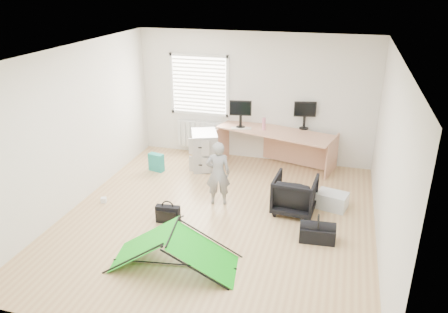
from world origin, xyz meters
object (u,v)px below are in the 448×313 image
(filing_cabinet, at_px, (204,150))
(office_chair, at_px, (295,194))
(laptop_bag, at_px, (168,214))
(monitor_left, at_px, (241,118))
(kite, at_px, (173,249))
(monitor_right, at_px, (304,119))
(storage_crate, at_px, (332,200))
(desk, at_px, (274,149))
(thermos, at_px, (264,124))
(duffel_bag, at_px, (317,234))
(person, at_px, (218,173))

(filing_cabinet, xyz_separation_m, office_chair, (2.03, -1.36, -0.07))
(laptop_bag, bearing_deg, monitor_left, 73.49)
(filing_cabinet, relative_size, kite, 0.44)
(monitor_right, xyz_separation_m, office_chair, (0.10, -2.04, -0.69))
(kite, relative_size, storage_crate, 3.47)
(desk, xyz_separation_m, storage_crate, (1.26, -1.44, -0.26))
(thermos, distance_m, duffel_bag, 3.00)
(desk, xyz_separation_m, monitor_left, (-0.72, 0.01, 0.62))
(monitor_right, distance_m, storage_crate, 2.08)
(office_chair, height_order, duffel_bag, office_chair)
(thermos, relative_size, laptop_bag, 0.65)
(filing_cabinet, xyz_separation_m, monitor_left, (0.66, 0.40, 0.63))
(monitor_right, relative_size, storage_crate, 0.88)
(person, bearing_deg, desk, -125.86)
(desk, xyz_separation_m, kite, (-0.76, -3.69, -0.13))
(person, bearing_deg, laptop_bag, 38.96)
(monitor_left, height_order, office_chair, monitor_left)
(desk, height_order, duffel_bag, desk)
(duffel_bag, bearing_deg, monitor_left, 120.92)
(laptop_bag, bearing_deg, desk, 59.48)
(laptop_bag, relative_size, duffel_bag, 0.74)
(desk, relative_size, monitor_right, 5.33)
(kite, distance_m, laptop_bag, 1.17)
(filing_cabinet, relative_size, thermos, 3.05)
(filing_cabinet, relative_size, laptop_bag, 1.97)
(monitor_right, xyz_separation_m, duffel_bag, (0.55, -2.84, -0.90))
(monitor_left, relative_size, monitor_right, 1.01)
(laptop_bag, bearing_deg, kite, -68.52)
(duffel_bag, bearing_deg, kite, -152.74)
(filing_cabinet, relative_size, office_chair, 1.09)
(office_chair, bearing_deg, person, 7.31)
(desk, bearing_deg, duffel_bag, -51.73)
(storage_crate, bearing_deg, monitor_right, 112.28)
(office_chair, distance_m, person, 1.35)
(desk, bearing_deg, storage_crate, -33.97)
(duffel_bag, bearing_deg, laptop_bag, 178.08)
(desk, relative_size, thermos, 9.31)
(thermos, distance_m, storage_crate, 2.23)
(monitor_left, bearing_deg, kite, -100.16)
(storage_crate, bearing_deg, laptop_bag, -154.44)
(monitor_right, height_order, laptop_bag, monitor_right)
(person, xyz_separation_m, kite, (-0.08, -1.88, -0.31))
(thermos, distance_m, laptop_bag, 2.96)
(desk, height_order, thermos, thermos)
(office_chair, bearing_deg, monitor_left, -47.86)
(thermos, xyz_separation_m, office_chair, (0.88, -1.75, -0.61))
(person, bearing_deg, monitor_left, -103.89)
(filing_cabinet, bearing_deg, kite, -100.98)
(monitor_left, height_order, person, monitor_left)
(kite, xyz_separation_m, storage_crate, (2.01, 2.25, -0.13))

